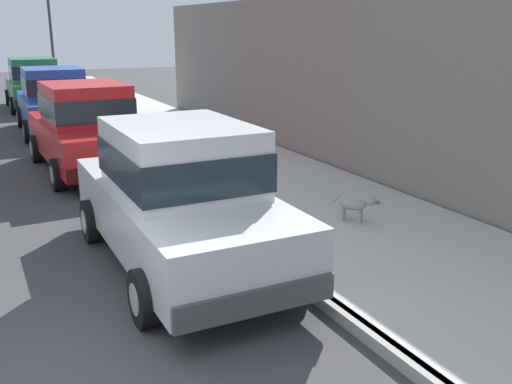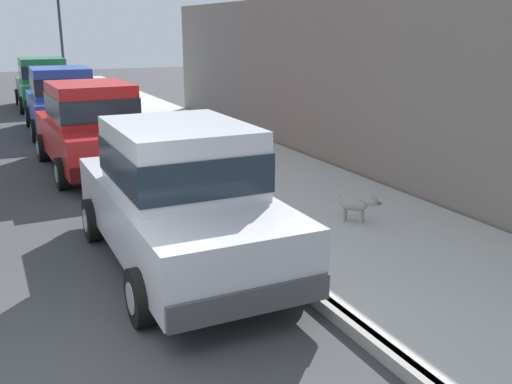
% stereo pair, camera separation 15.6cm
% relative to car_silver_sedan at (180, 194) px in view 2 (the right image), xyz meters
% --- Properties ---
extents(curb, '(0.16, 64.00, 0.14)m').
position_rel_car_silver_sedan_xyz_m(curb, '(1.04, -2.32, -0.91)').
color(curb, gray).
rests_on(curb, ground).
extents(sidewalk, '(3.60, 64.00, 0.14)m').
position_rel_car_silver_sedan_xyz_m(sidewalk, '(2.84, -2.32, -0.91)').
color(sidewalk, '#B7B5AD').
rests_on(sidewalk, ground).
extents(car_silver_sedan, '(2.04, 4.60, 1.92)m').
position_rel_car_silver_sedan_xyz_m(car_silver_sedan, '(0.00, 0.00, 0.00)').
color(car_silver_sedan, '#BCBCC1').
rests_on(car_silver_sedan, ground).
extents(car_red_sedan, '(2.13, 4.65, 1.92)m').
position_rel_car_silver_sedan_xyz_m(car_red_sedan, '(-0.07, 5.92, 0.00)').
color(car_red_sedan, red).
rests_on(car_red_sedan, ground).
extents(car_blue_sedan, '(2.12, 4.64, 1.92)m').
position_rel_car_silver_sedan_xyz_m(car_blue_sedan, '(-0.01, 11.19, 0.00)').
color(car_blue_sedan, '#28479E').
rests_on(car_blue_sedan, ground).
extents(car_green_sedan, '(2.09, 4.63, 1.92)m').
position_rel_car_silver_sedan_xyz_m(car_green_sedan, '(0.06, 17.02, 0.00)').
color(car_green_sedan, '#23663D').
rests_on(car_green_sedan, ground).
extents(dog_grey, '(0.53, 0.61, 0.49)m').
position_rel_car_silver_sedan_xyz_m(dog_grey, '(2.89, 0.09, -0.55)').
color(dog_grey, '#999691').
rests_on(dog_grey, sidewalk).
extents(fire_hydrant, '(0.34, 0.24, 0.72)m').
position_rel_car_silver_sedan_xyz_m(fire_hydrant, '(1.49, 3.04, -0.51)').
color(fire_hydrant, gold).
rests_on(fire_hydrant, sidewalk).
extents(street_lamp, '(0.36, 0.36, 4.42)m').
position_rel_car_silver_sedan_xyz_m(street_lamp, '(1.39, 20.99, 1.92)').
color(street_lamp, '#2D2D33').
rests_on(street_lamp, sidewalk).
extents(building_facade, '(0.50, 20.00, 3.77)m').
position_rel_car_silver_sedan_xyz_m(building_facade, '(4.94, 3.79, 0.90)').
color(building_facade, slate).
rests_on(building_facade, ground).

